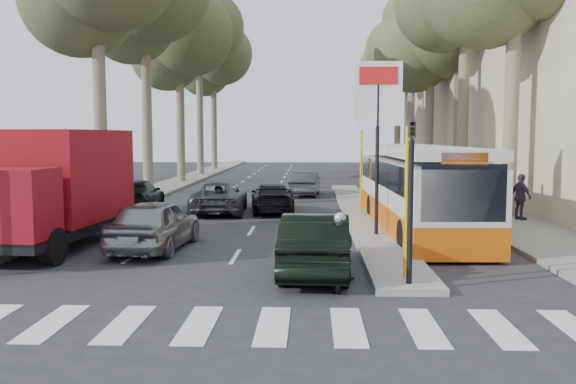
{
  "coord_description": "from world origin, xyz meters",
  "views": [
    {
      "loc": [
        1.14,
        -14.32,
        3.31
      ],
      "look_at": [
        0.47,
        3.92,
        1.6
      ],
      "focal_mm": 38.0,
      "sensor_mm": 36.0,
      "label": 1
    }
  ],
  "objects_px": {
    "city_bus": "(417,186)",
    "dark_hatchback": "(316,243)",
    "silver_hatchback": "(155,224)",
    "motorcycle": "(340,251)",
    "red_truck": "(56,186)"
  },
  "relations": [
    {
      "from": "red_truck",
      "to": "silver_hatchback",
      "type": "bearing_deg",
      "value": -0.43
    },
    {
      "from": "dark_hatchback",
      "to": "silver_hatchback",
      "type": "bearing_deg",
      "value": -29.46
    },
    {
      "from": "city_bus",
      "to": "dark_hatchback",
      "type": "bearing_deg",
      "value": -120.13
    },
    {
      "from": "silver_hatchback",
      "to": "motorcycle",
      "type": "height_order",
      "value": "motorcycle"
    },
    {
      "from": "city_bus",
      "to": "motorcycle",
      "type": "xyz_separation_m",
      "value": [
        -3.0,
        -7.55,
        -0.82
      ]
    },
    {
      "from": "dark_hatchback",
      "to": "city_bus",
      "type": "height_order",
      "value": "city_bus"
    },
    {
      "from": "city_bus",
      "to": "motorcycle",
      "type": "height_order",
      "value": "city_bus"
    },
    {
      "from": "silver_hatchback",
      "to": "red_truck",
      "type": "distance_m",
      "value": 3.15
    },
    {
      "from": "silver_hatchback",
      "to": "city_bus",
      "type": "bearing_deg",
      "value": -151.13
    },
    {
      "from": "silver_hatchback",
      "to": "motorcycle",
      "type": "relative_size",
      "value": 2.3
    },
    {
      "from": "silver_hatchback",
      "to": "city_bus",
      "type": "relative_size",
      "value": 0.39
    },
    {
      "from": "red_truck",
      "to": "motorcycle",
      "type": "relative_size",
      "value": 3.48
    },
    {
      "from": "silver_hatchback",
      "to": "motorcycle",
      "type": "xyz_separation_m",
      "value": [
        5.14,
        -3.82,
        -0.01
      ]
    },
    {
      "from": "dark_hatchback",
      "to": "city_bus",
      "type": "relative_size",
      "value": 0.39
    },
    {
      "from": "red_truck",
      "to": "city_bus",
      "type": "bearing_deg",
      "value": 21.75
    }
  ]
}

